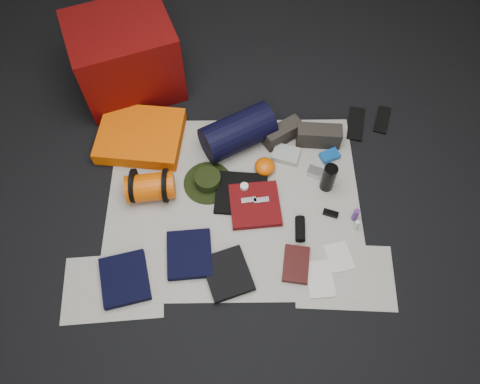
{
  "coord_description": "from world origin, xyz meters",
  "views": [
    {
      "loc": [
        0.03,
        -1.39,
        2.64
      ],
      "look_at": [
        0.04,
        0.02,
        0.1
      ],
      "focal_mm": 35.0,
      "sensor_mm": 36.0,
      "label": 1
    }
  ],
  "objects_px": {
    "water_bottle": "(329,178)",
    "sleeping_pad": "(141,136)",
    "navy_duffel": "(238,132)",
    "compact_camera": "(316,173)",
    "paperback_book": "(296,264)",
    "red_cabinet": "(126,58)",
    "stuff_sack": "(150,187)"
  },
  "relations": [
    {
      "from": "stuff_sack",
      "to": "navy_duffel",
      "type": "distance_m",
      "value": 0.68
    },
    {
      "from": "red_cabinet",
      "to": "paperback_book",
      "type": "distance_m",
      "value": 1.81
    },
    {
      "from": "red_cabinet",
      "to": "water_bottle",
      "type": "height_order",
      "value": "red_cabinet"
    },
    {
      "from": "water_bottle",
      "to": "paperback_book",
      "type": "bearing_deg",
      "value": -113.45
    },
    {
      "from": "red_cabinet",
      "to": "compact_camera",
      "type": "height_order",
      "value": "red_cabinet"
    },
    {
      "from": "navy_duffel",
      "to": "sleeping_pad",
      "type": "bearing_deg",
      "value": 148.86
    },
    {
      "from": "compact_camera",
      "to": "paperback_book",
      "type": "relative_size",
      "value": 0.49
    },
    {
      "from": "water_bottle",
      "to": "paperback_book",
      "type": "distance_m",
      "value": 0.59
    },
    {
      "from": "navy_duffel",
      "to": "compact_camera",
      "type": "distance_m",
      "value": 0.58
    },
    {
      "from": "red_cabinet",
      "to": "navy_duffel",
      "type": "distance_m",
      "value": 0.95
    },
    {
      "from": "compact_camera",
      "to": "stuff_sack",
      "type": "bearing_deg",
      "value": -150.69
    },
    {
      "from": "red_cabinet",
      "to": "stuff_sack",
      "type": "bearing_deg",
      "value": -97.16
    },
    {
      "from": "compact_camera",
      "to": "paperback_book",
      "type": "distance_m",
      "value": 0.65
    },
    {
      "from": "sleeping_pad",
      "to": "stuff_sack",
      "type": "relative_size",
      "value": 1.84
    },
    {
      "from": "red_cabinet",
      "to": "sleeping_pad",
      "type": "distance_m",
      "value": 0.56
    },
    {
      "from": "red_cabinet",
      "to": "navy_duffel",
      "type": "height_order",
      "value": "red_cabinet"
    },
    {
      "from": "paperback_book",
      "to": "stuff_sack",
      "type": "bearing_deg",
      "value": 159.65
    },
    {
      "from": "sleeping_pad",
      "to": "water_bottle",
      "type": "bearing_deg",
      "value": -17.09
    },
    {
      "from": "stuff_sack",
      "to": "navy_duffel",
      "type": "relative_size",
      "value": 0.63
    },
    {
      "from": "water_bottle",
      "to": "sleeping_pad",
      "type": "bearing_deg",
      "value": 162.91
    },
    {
      "from": "sleeping_pad",
      "to": "compact_camera",
      "type": "height_order",
      "value": "sleeping_pad"
    },
    {
      "from": "stuff_sack",
      "to": "water_bottle",
      "type": "height_order",
      "value": "water_bottle"
    },
    {
      "from": "sleeping_pad",
      "to": "stuff_sack",
      "type": "height_order",
      "value": "stuff_sack"
    },
    {
      "from": "compact_camera",
      "to": "water_bottle",
      "type": "bearing_deg",
      "value": -34.98
    },
    {
      "from": "sleeping_pad",
      "to": "compact_camera",
      "type": "relative_size",
      "value": 4.92
    },
    {
      "from": "sleeping_pad",
      "to": "paperback_book",
      "type": "distance_m",
      "value": 1.35
    },
    {
      "from": "sleeping_pad",
      "to": "navy_duffel",
      "type": "height_order",
      "value": "navy_duffel"
    },
    {
      "from": "navy_duffel",
      "to": "paperback_book",
      "type": "height_order",
      "value": "navy_duffel"
    },
    {
      "from": "red_cabinet",
      "to": "sleeping_pad",
      "type": "xyz_separation_m",
      "value": [
        0.11,
        -0.5,
        -0.22
      ]
    },
    {
      "from": "sleeping_pad",
      "to": "compact_camera",
      "type": "bearing_deg",
      "value": -13.8
    },
    {
      "from": "sleeping_pad",
      "to": "paperback_book",
      "type": "height_order",
      "value": "sleeping_pad"
    },
    {
      "from": "water_bottle",
      "to": "paperback_book",
      "type": "height_order",
      "value": "water_bottle"
    }
  ]
}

